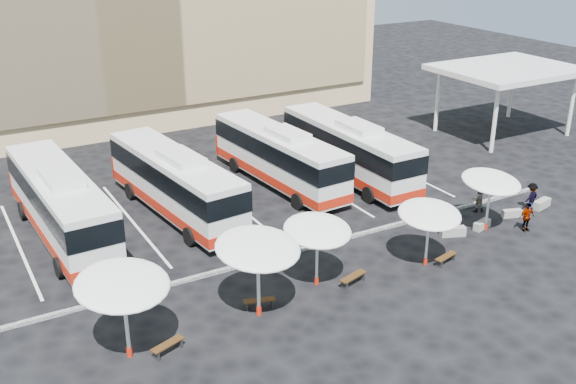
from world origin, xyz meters
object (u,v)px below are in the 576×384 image
passenger_0 (447,222)px  passenger_2 (527,217)px  wood_bench_0 (168,346)px  wood_bench_3 (446,258)px  sunshade_0 (122,285)px  conc_bench_3 (542,204)px  sunshade_2 (317,230)px  bus_2 (279,155)px  wood_bench_2 (353,278)px  wood_bench_1 (259,302)px  sunshade_1 (258,249)px  passenger_1 (478,199)px  bus_3 (349,148)px  conc_bench_1 (482,225)px  conc_bench_0 (453,231)px  bus_1 (175,181)px  sunshade_3 (430,214)px  sunshade_4 (491,182)px  bus_0 (60,203)px  passenger_3 (531,197)px  conc_bench_2 (512,213)px

passenger_0 → passenger_2: size_ratio=1.04×
wood_bench_0 → wood_bench_3: (14.30, 0.22, -0.01)m
sunshade_0 → wood_bench_0: (1.36, -0.53, -2.80)m
conc_bench_3 → sunshade_2: bearing=-176.5°
bus_2 → wood_bench_2: (-3.08, -12.66, -1.57)m
wood_bench_0 → wood_bench_1: size_ratio=1.02×
sunshade_0 → sunshade_1: sunshade_1 is taller
sunshade_2 → passenger_1: size_ratio=2.07×
bus_3 → wood_bench_1: bearing=-137.9°
wood_bench_3 → conc_bench_1: size_ratio=1.21×
conc_bench_0 → passenger_2: size_ratio=0.82×
bus_2 → passenger_2: bus_2 is taller
bus_1 → sunshade_0: 13.47m
conc_bench_3 → sunshade_0: bearing=-175.2°
sunshade_3 → passenger_1: (6.73, 3.44, -1.89)m
wood_bench_0 → passenger_0: (16.36, 2.51, 0.50)m
bus_3 → sunshade_4: 10.38m
sunshade_4 → conc_bench_1: bearing=111.4°
conc_bench_3 → bus_1: bearing=152.6°
sunshade_3 → wood_bench_3: sunshade_3 is taller
bus_0 → passenger_3: (24.10, -9.54, -1.20)m
sunshade_3 → wood_bench_3: bearing=-24.3°
bus_2 → sunshade_1: bearing=-126.2°
bus_1 → sunshade_0: (-6.41, -11.80, 1.17)m
conc_bench_1 → passenger_2: (1.81, -1.37, 0.59)m
sunshade_4 → passenger_2: bearing=-34.2°
bus_1 → conc_bench_3: (18.70, -9.70, -1.72)m
conc_bench_1 → conc_bench_3: bearing=3.9°
bus_1 → wood_bench_1: (-0.49, -11.22, -1.64)m
bus_0 → sunshade_1: (5.52, -11.61, 1.13)m
wood_bench_2 → conc_bench_2: bearing=8.5°
bus_2 → wood_bench_3: size_ratio=8.50×
wood_bench_1 → passenger_3: 18.41m
sunshade_4 → passenger_2: (1.74, -1.18, -1.96)m
bus_3 → sunshade_3: (-3.33, -11.60, 0.69)m
sunshade_2 → passenger_0: size_ratio=1.93×
sunshade_2 → wood_bench_0: bearing=-168.1°
bus_1 → sunshade_1: (-0.74, -11.66, 1.18)m
sunshade_0 → conc_bench_3: 25.36m
sunshade_3 → passenger_2: size_ratio=2.32×
bus_0 → passenger_2: size_ratio=7.79×
sunshade_3 → wood_bench_0: (-13.39, -0.63, -2.33)m
bus_0 → passenger_2: bus_0 is taller
sunshade_0 → conc_bench_1: (20.08, 1.76, -2.92)m
passenger_1 → bus_2: bearing=-28.1°
sunshade_1 → conc_bench_1: 14.80m
bus_1 → sunshade_0: bus_1 is taller
bus_0 → passenger_1: bus_0 is taller
sunshade_0 → conc_bench_1: bearing=5.0°
sunshade_0 → wood_bench_2: size_ratio=2.80×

